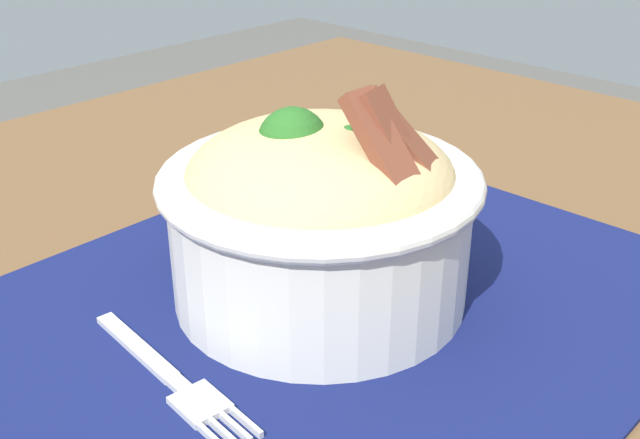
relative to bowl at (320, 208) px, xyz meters
name	(u,v)px	position (x,y,z in m)	size (l,w,h in m)	color
table	(297,391)	(0.01, -0.01, -0.13)	(1.03, 0.86, 0.72)	brown
placemat	(323,312)	(0.01, 0.01, -0.06)	(0.44, 0.35, 0.00)	#11194C
bowl	(320,208)	(0.00, 0.00, 0.00)	(0.18, 0.18, 0.13)	silver
fork	(174,380)	(0.11, 0.00, -0.06)	(0.03, 0.14, 0.00)	silver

